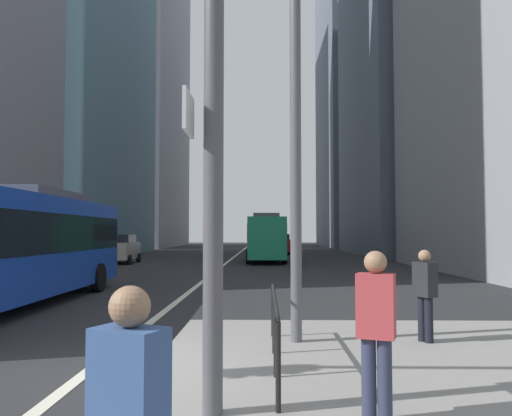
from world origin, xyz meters
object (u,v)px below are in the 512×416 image
Objects in this scene: city_bus_red_receding at (265,236)px; bollard_left at (127,411)px; traffic_signal_gantry at (38,51)px; car_oncoming_mid at (121,249)px; street_lamp_post at (295,57)px; car_receding_near at (280,244)px; car_receding_far at (260,244)px; city_bus_blue_oncoming at (12,241)px; pedestrian_far at (425,291)px; pedestrian_walking at (376,326)px; city_bus_red_distant at (267,235)px.

city_bus_red_receding is 11.84× the size of bollard_left.
car_oncoming_mid is at bearing 104.14° from traffic_signal_gantry.
city_bus_red_receding is 28.38m from street_lamp_post.
car_receding_near is 1.00× the size of car_receding_far.
street_lamp_post is (7.58, -4.85, 3.45)m from city_bus_blue_oncoming.
traffic_signal_gantry is at bearing -92.73° from car_receding_far.
car_oncoming_mid is at bearing 116.63° from pedestrian_far.
city_bus_blue_oncoming is at bearing -82.27° from car_oncoming_mid.
bollard_left is at bearing -152.49° from pedestrian_walking.
car_oncoming_mid and car_receding_far have the same top height.
car_oncoming_mid is 2.50× the size of pedestrian_far.
city_bus_red_distant reaches higher than pedestrian_far.
traffic_signal_gantry is (-2.04, -42.90, 3.11)m from car_receding_far.
car_oncoming_mid is 29.90m from traffic_signal_gantry.
traffic_signal_gantry is at bearing -62.00° from city_bus_blue_oncoming.
street_lamp_post is at bearing -91.30° from car_receding_near.
city_bus_blue_oncoming is 44.89m from city_bus_red_distant.
car_receding_far is at bearing 56.50° from car_oncoming_mid.
bollard_left is 0.52× the size of pedestrian_walking.
city_bus_blue_oncoming is 20.57m from car_oncoming_mid.
car_receding_far is at bearing 79.23° from city_bus_blue_oncoming.
traffic_signal_gantry is 3.97m from bollard_left.
car_oncoming_mid is 0.98× the size of car_receding_near.
city_bus_red_distant is 52.89m from traffic_signal_gantry.
city_bus_blue_oncoming is 2.04× the size of traffic_signal_gantry.
pedestrian_far is (9.87, -4.82, -0.79)m from city_bus_blue_oncoming.
car_receding_far is at bearing 169.38° from car_receding_near.
city_bus_red_distant is 25.95m from car_oncoming_mid.
street_lamp_post reaches higher than city_bus_red_distant.
city_bus_red_receding is at bearing 91.13° from street_lamp_post.
city_bus_blue_oncoming is 7.00× the size of pedestrian_walking.
car_oncoming_mid is (-9.78, -2.95, -0.85)m from city_bus_red_receding.
car_oncoming_mid is at bearing -129.30° from car_receding_near.
car_receding_near is at bearing 88.70° from street_lamp_post.
city_bus_red_receding is 10.25m from car_oncoming_mid.
pedestrian_walking is at bearing -90.40° from car_receding_near.
traffic_signal_gantry reaches higher than car_receding_far.
pedestrian_far is (12.63, -25.19, 0.06)m from car_oncoming_mid.
car_receding_far is 39.39m from pedestrian_far.
traffic_signal_gantry reaches higher than car_oncoming_mid.
bollard_left is 2.58m from pedestrian_walking.
car_oncoming_mid is 31.03m from pedestrian_walking.
street_lamp_post is at bearing -179.43° from pedestrian_far.
traffic_signal_gantry is at bearing -95.31° from car_receding_near.
car_oncoming_mid is 17.72m from car_receding_near.
traffic_signal_gantry is at bearing -130.27° from street_lamp_post.
city_bus_red_receding reaches higher than pedestrian_walking.
city_bus_blue_oncoming is 3.01× the size of car_oncoming_mid.
pedestrian_walking reaches higher than pedestrian_far.
city_bus_red_distant is 2.54× the size of car_receding_near.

